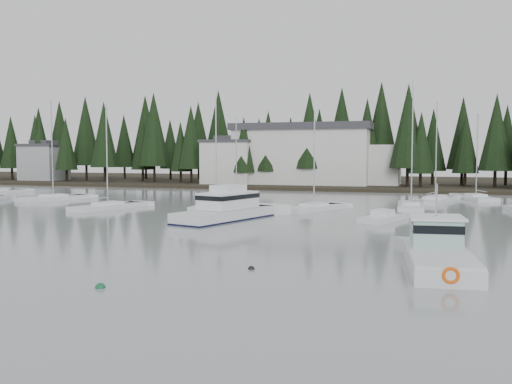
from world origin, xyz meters
TOP-DOWN VIEW (x-y plane):
  - far_shore_land at (0.00, 97.00)m, footprint 240.00×54.00m
  - conifer_treeline at (0.00, 86.00)m, footprint 200.00×22.00m
  - house_west at (-18.00, 79.00)m, footprint 9.54×7.42m
  - house_far_west at (-60.00, 81.00)m, footprint 8.48×7.42m
  - harbor_inn at (-2.96, 82.34)m, footprint 29.50×11.50m
  - cabin_cruiser_center at (0.04, 29.13)m, footprint 6.54×11.86m
  - lobster_boat_teal at (18.35, 12.17)m, footprint 4.05×9.20m
  - sailboat_0 at (-9.39, 58.46)m, footprint 5.26×9.94m
  - sailboat_1 at (23.11, 60.06)m, footprint 5.24×8.80m
  - sailboat_3 at (15.59, 44.94)m, footprint 2.97×8.55m
  - sailboat_5 at (-15.74, 34.73)m, footprint 5.02×9.31m
  - sailboat_6 at (-28.79, 42.72)m, footprint 6.05×9.33m
  - sailboat_8 at (5.88, 40.02)m, footprint 5.80×8.86m
  - sailboat_10 at (-5.04, 39.59)m, footprint 3.56×10.83m
  - sailboat_13 at (18.07, 54.53)m, footprint 5.47×11.14m
  - runabout_1 at (13.69, 32.46)m, footprint 4.01×6.46m
  - mooring_buoy_green at (3.96, 2.82)m, footprint 0.46×0.46m
  - mooring_buoy_dark at (9.11, 8.78)m, footprint 0.36×0.36m

SIDE VIEW (x-z plane):
  - far_shore_land at x=0.00m, z-range -0.50..0.50m
  - conifer_treeline at x=0.00m, z-range -10.00..10.00m
  - mooring_buoy_green at x=3.96m, z-range -0.23..0.23m
  - mooring_buoy_dark at x=9.11m, z-range -0.18..0.18m
  - sailboat_13 at x=18.07m, z-range -6.38..6.49m
  - sailboat_8 at x=5.88m, z-range -5.52..5.63m
  - sailboat_5 at x=-15.74m, z-range -5.86..5.98m
  - sailboat_1 at x=23.11m, z-range -5.78..5.91m
  - sailboat_0 at x=-9.39m, z-range -5.89..6.02m
  - sailboat_10 at x=-5.04m, z-range -6.99..7.13m
  - sailboat_6 at x=-28.79m, z-range -6.59..6.74m
  - sailboat_3 at x=15.59m, z-range -7.15..7.33m
  - runabout_1 at x=13.69m, z-range -0.58..0.84m
  - lobster_boat_teal at x=18.35m, z-range -1.89..3.07m
  - cabin_cruiser_center at x=0.04m, z-range -1.70..3.16m
  - house_far_west at x=-60.00m, z-range 0.28..8.53m
  - house_west at x=-18.00m, z-range 0.28..9.03m
  - harbor_inn at x=-2.96m, z-range 0.33..11.23m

